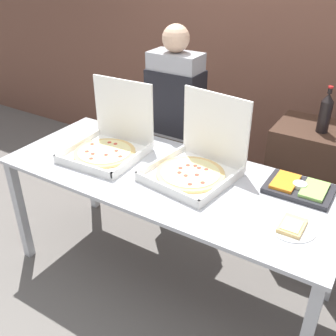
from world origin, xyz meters
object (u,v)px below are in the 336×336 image
Objects in this scene: paper_plate_front_right at (292,226)px; pizza_box_near_left at (110,142)px; pizza_box_near_right at (197,162)px; soda_bottle at (325,112)px; person_server_vest at (175,118)px; veggie_tray at (299,188)px.

pizza_box_near_left is at bearing 173.02° from paper_plate_front_right.
pizza_box_near_right is 0.98m from soda_bottle.
pizza_box_near_right is 0.78m from person_server_vest.
pizza_box_near_left reaches higher than veggie_tray.
veggie_tray is at bearing 6.55° from pizza_box_near_left.
pizza_box_near_left is 1.29m from veggie_tray.
pizza_box_near_left reaches higher than paper_plate_front_right.
person_server_vest is at bearing -171.13° from soda_bottle.
pizza_box_near_right is 2.30× the size of paper_plate_front_right.
pizza_box_near_left is 1.37× the size of veggie_tray.
soda_bottle is at bearing -171.13° from person_server_vest.
person_server_vest is at bearing 145.65° from paper_plate_front_right.
person_server_vest reaches higher than soda_bottle.
soda_bottle is at bearing 31.05° from pizza_box_near_left.
pizza_box_near_right reaches higher than veggie_tray.
soda_bottle reaches higher than veggie_tray.
paper_plate_front_right is 0.15× the size of person_server_vest.
pizza_box_near_left is at bearing -146.16° from soda_bottle.
pizza_box_near_right is 0.73m from paper_plate_front_right.
pizza_box_near_right reaches higher than paper_plate_front_right.
soda_bottle is at bearing 96.17° from paper_plate_front_right.
pizza_box_near_left is 1.60× the size of soda_bottle.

